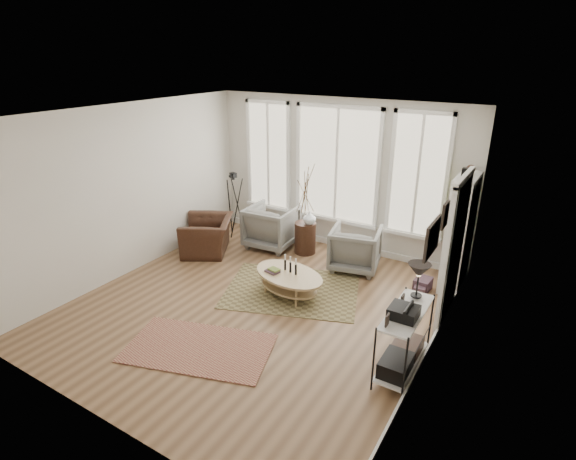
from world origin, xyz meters
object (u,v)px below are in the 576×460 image
Objects in this scene: coffee_table at (288,278)px; armchair_left at (272,226)px; bookcase at (460,233)px; side_table at (306,212)px; accent_chair at (208,235)px; low_shelf at (404,334)px; armchair_right at (355,248)px.

armchair_left is at bearing 130.71° from coffee_table.
bookcase reaches higher than side_table.
coffee_table is at bearing 126.98° from armchair_left.
low_shelf is at bearing 41.61° from accent_chair.
bookcase is at bearing 37.75° from coffee_table.
armchair_right is 0.83× the size of accent_chair.
side_table is 1.66× the size of accent_chair.
side_table is (0.72, 0.07, 0.41)m from armchair_left.
armchair_left is at bearing 103.40° from accent_chair.
bookcase is at bearing 73.65° from accent_chair.
accent_chair is (-2.22, 0.64, 0.03)m from coffee_table.
side_table is (-2.71, 2.41, 0.32)m from low_shelf.
armchair_left is (-3.49, -0.19, -0.53)m from bookcase.
armchair_left is 0.83m from side_table.
armchair_left is at bearing -174.20° from side_table.
bookcase reaches higher than armchair_left.
bookcase is 1.99× the size of accent_chair.
armchair_left is (-1.30, 1.51, 0.12)m from coffee_table.
side_table reaches higher than accent_chair.
low_shelf is (-0.06, -2.52, -0.44)m from bookcase.
bookcase is 1.77m from armchair_right.
low_shelf is 2.78m from armchair_right.
side_table is (-0.58, 1.58, 0.52)m from coffee_table.
low_shelf is 3.64m from side_table.
low_shelf is at bearing -21.18° from coffee_table.
low_shelf is 0.76× the size of side_table.
armchair_right is 1.19m from side_table.
bookcase is 1.49× the size of coffee_table.
low_shelf is at bearing -41.65° from side_table.
side_table reaches higher than low_shelf.
armchair_left is 0.89× the size of accent_chair.
side_table is at bearing -177.93° from armchair_left.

